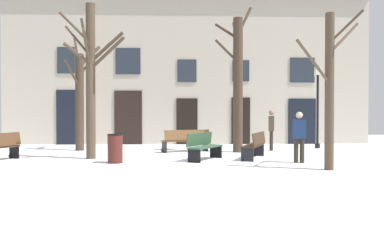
% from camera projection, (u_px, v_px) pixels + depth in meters
% --- Properties ---
extents(ground_plane, '(28.94, 28.94, 0.00)m').
position_uv_depth(ground_plane, '(194.00, 162.00, 11.62)').
color(ground_plane, white).
extents(building_facade, '(18.09, 0.60, 7.55)m').
position_uv_depth(building_facade, '(188.00, 67.00, 18.67)').
color(building_facade, '#BCB29E').
rests_on(building_facade, ground).
extents(tree_left_of_center, '(1.18, 2.34, 4.88)m').
position_uv_depth(tree_left_of_center, '(80.00, 96.00, 15.42)').
color(tree_left_of_center, '#423326').
rests_on(tree_left_of_center, ground).
extents(tree_foreground, '(2.22, 1.48, 5.17)m').
position_uv_depth(tree_foreground, '(91.00, 76.00, 12.51)').
color(tree_foreground, '#4C3D2D').
rests_on(tree_foreground, ground).
extents(tree_near_facade, '(1.60, 1.53, 5.81)m').
position_uv_depth(tree_near_facade, '(238.00, 81.00, 14.71)').
color(tree_near_facade, '#423326').
rests_on(tree_near_facade, ground).
extents(tree_center, '(2.35, 1.64, 4.21)m').
position_uv_depth(tree_center, '(330.00, 86.00, 10.07)').
color(tree_center, '#4C3D2D').
rests_on(tree_center, ground).
extents(streetlamp, '(0.30, 0.30, 3.61)m').
position_uv_depth(streetlamp, '(318.00, 97.00, 16.35)').
color(streetlamp, black).
rests_on(streetlamp, ground).
extents(litter_bin, '(0.48, 0.48, 0.89)m').
position_uv_depth(litter_bin, '(115.00, 148.00, 11.49)').
color(litter_bin, '#4C1E19').
rests_on(litter_bin, ground).
extents(bench_near_lamp, '(1.28, 1.64, 0.89)m').
position_uv_depth(bench_near_lamp, '(204.00, 146.00, 12.24)').
color(bench_near_lamp, '#2D4C33').
rests_on(bench_near_lamp, ground).
extents(bench_back_to_back_left, '(1.93, 1.12, 0.88)m').
position_uv_depth(bench_back_to_back_left, '(186.00, 140.00, 14.81)').
color(bench_back_to_back_left, brown).
rests_on(bench_back_to_back_left, ground).
extents(bench_back_to_back_right, '(1.15, 1.85, 0.89)m').
position_uv_depth(bench_back_to_back_right, '(255.00, 145.00, 12.60)').
color(bench_back_to_back_right, '#3D2819').
rests_on(bench_back_to_back_right, ground).
extents(person_near_bench, '(0.32, 0.43, 1.67)m').
position_uv_depth(person_near_bench, '(271.00, 128.00, 15.39)').
color(person_near_bench, '#2D271E').
rests_on(person_near_bench, ground).
extents(person_by_shop_door, '(0.40, 0.26, 1.56)m').
position_uv_depth(person_by_shop_door, '(299.00, 135.00, 11.53)').
color(person_by_shop_door, '#2D271E').
rests_on(person_by_shop_door, ground).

